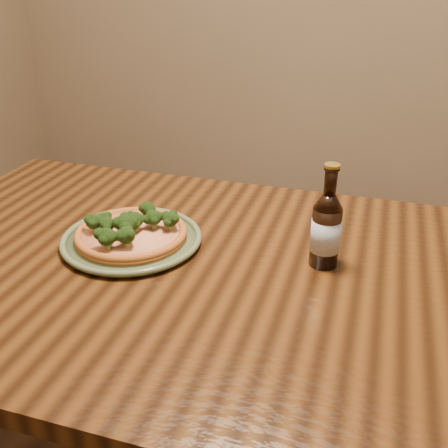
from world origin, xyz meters
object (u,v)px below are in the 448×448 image
(plate, at_px, (132,239))
(beer_bottle, at_px, (326,229))
(pizza, at_px, (131,232))
(table, at_px, (240,308))

(plate, bearing_deg, beer_bottle, 4.93)
(pizza, bearing_deg, plate, 91.10)
(pizza, distance_m, beer_bottle, 0.42)
(plate, bearing_deg, pizza, -88.90)
(plate, height_order, pizza, pizza)
(plate, xyz_separation_m, pizza, (0.00, -0.00, 0.02))
(table, height_order, beer_bottle, beer_bottle)
(pizza, height_order, beer_bottle, beer_bottle)
(plate, relative_size, beer_bottle, 1.42)
(beer_bottle, bearing_deg, plate, 176.59)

